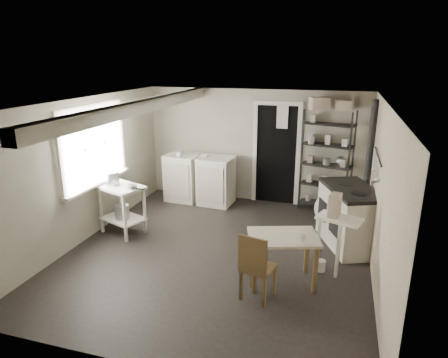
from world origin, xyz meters
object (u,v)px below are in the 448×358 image
(work_table, at_px, (282,257))
(stove, at_px, (350,219))
(base_cabinets, at_px, (200,180))
(shelf_rack, at_px, (326,163))
(prep_table, at_px, (123,211))
(flour_sack, at_px, (326,209))
(chair, at_px, (259,263))
(stockpot, at_px, (112,179))

(work_table, bearing_deg, stove, 58.88)
(base_cabinets, bearing_deg, stove, -18.95)
(shelf_rack, bearing_deg, prep_table, -132.63)
(base_cabinets, distance_m, flour_sack, 2.61)
(shelf_rack, distance_m, flour_sack, 0.92)
(chair, distance_m, flour_sack, 2.83)
(stockpot, relative_size, flour_sack, 0.51)
(stockpot, xyz_separation_m, stove, (3.87, 0.58, -0.50))
(stove, relative_size, flour_sack, 2.45)
(base_cabinets, xyz_separation_m, work_table, (2.12, -2.66, -0.08))
(stockpot, distance_m, work_table, 3.18)
(stove, bearing_deg, shelf_rack, 84.99)
(stockpot, relative_size, chair, 0.28)
(stockpot, height_order, stove, stockpot)
(stove, bearing_deg, work_table, -143.72)
(shelf_rack, height_order, flour_sack, shelf_rack)
(stockpot, height_order, shelf_rack, shelf_rack)
(stockpot, distance_m, base_cabinets, 2.08)
(shelf_rack, bearing_deg, work_table, -83.12)
(stockpot, bearing_deg, stove, 8.52)
(shelf_rack, relative_size, chair, 2.20)
(chair, bearing_deg, stockpot, 168.79)
(base_cabinets, height_order, work_table, base_cabinets)
(stockpot, bearing_deg, work_table, -15.51)
(prep_table, height_order, chair, chair)
(base_cabinets, xyz_separation_m, stove, (2.98, -1.24, -0.02))
(prep_table, bearing_deg, shelf_rack, 32.81)
(flour_sack, bearing_deg, prep_table, -155.54)
(stockpot, bearing_deg, chair, -24.52)
(base_cabinets, bearing_deg, chair, -54.82)
(stockpot, distance_m, chair, 3.09)
(prep_table, relative_size, chair, 0.94)
(chair, xyz_separation_m, flour_sack, (0.68, 2.74, -0.24))
(shelf_rack, bearing_deg, chair, -86.01)
(stove, xyz_separation_m, work_table, (-0.85, -1.42, -0.06))
(stove, height_order, flour_sack, stove)
(shelf_rack, distance_m, stove, 1.62)
(flour_sack, bearing_deg, base_cabinets, 172.14)
(prep_table, bearing_deg, work_table, -15.81)
(stockpot, bearing_deg, base_cabinets, 63.94)
(stockpot, height_order, flour_sack, stockpot)
(stove, distance_m, chair, 2.14)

